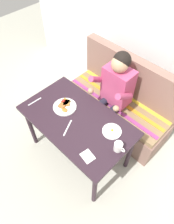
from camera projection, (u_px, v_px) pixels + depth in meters
name	position (u px, v px, depth m)	size (l,w,h in m)	color
ground_plane	(79.00, 153.00, 2.70)	(8.00, 8.00, 0.00)	#ACAB9C
back_wall	(158.00, 22.00, 2.26)	(4.40, 0.10, 2.60)	silver
table	(77.00, 124.00, 2.20)	(1.20, 0.70, 0.73)	#2A1A24
couch	(119.00, 105.00, 2.79)	(1.44, 0.56, 1.00)	#826054
person	(114.00, 90.00, 2.39)	(0.45, 0.61, 1.21)	#B5416A
plate_breakfast	(65.00, 106.00, 2.23)	(0.25, 0.25, 0.05)	white
plate_eggs	(112.00, 131.00, 2.03)	(0.19, 0.19, 0.04)	white
coffee_mug	(118.00, 147.00, 1.88)	(0.12, 0.08, 0.10)	white
napkin	(88.00, 156.00, 1.87)	(0.12, 0.10, 0.01)	silver
fork	(35.00, 102.00, 2.29)	(0.01, 0.17, 0.01)	silver
knife	(68.00, 128.00, 2.07)	(0.01, 0.20, 0.01)	silver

